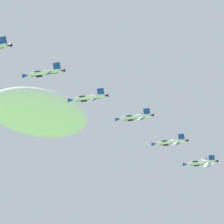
{
  "coord_description": "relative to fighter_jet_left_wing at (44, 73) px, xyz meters",
  "views": [
    {
      "loc": [
        -3.0,
        -4.95,
        1.71
      ],
      "look_at": [
        28.83,
        104.58,
        108.97
      ],
      "focal_mm": 63.71,
      "sensor_mm": 36.0,
      "label": 1
    }
  ],
  "objects": [
    {
      "name": "fighter_jet_right_outer",
      "position": [
        58.53,
        23.25,
        -0.97
      ],
      "size": [
        14.9,
        9.31,
        7.86
      ],
      "rotation": [
        0.0,
        -0.88,
        1.11
      ],
      "color": "white"
    },
    {
      "name": "fighter_jet_left_wing",
      "position": [
        0.0,
        0.0,
        0.0
      ],
      "size": [
        14.9,
        9.34,
        7.96
      ],
      "rotation": [
        0.0,
        -0.9,
        1.11
      ],
      "color": "white"
    },
    {
      "name": "fighter_jet_right_wing",
      "position": [
        18.39,
        7.55,
        -0.23
      ],
      "size": [
        14.9,
        9.48,
        8.5
      ],
      "rotation": [
        0.0,
        -0.99,
        1.11
      ],
      "color": "white"
    },
    {
      "name": "fighter_jet_left_outer",
      "position": [
        39.46,
        13.97,
        0.66
      ],
      "size": [
        14.9,
        9.43,
        8.3
      ],
      "rotation": [
        0.0,
        -0.96,
        1.11
      ],
      "color": "white"
    },
    {
      "name": "fighter_jet_trail_slot",
      "position": [
        76.66,
        31.49,
        -2.41
      ],
      "size": [
        14.9,
        9.48,
        8.49
      ],
      "rotation": [
        0.0,
        -0.99,
        1.11
      ],
      "color": "white"
    },
    {
      "name": "cloud_near_formation",
      "position": [
        4.5,
        120.82,
        89.75
      ],
      "size": [
        73.59,
        45.29,
        24.4
      ],
      "primitive_type": "ellipsoid",
      "color": "white"
    }
  ]
}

